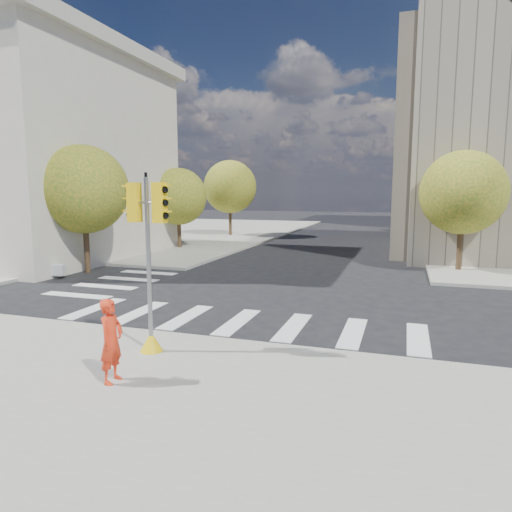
% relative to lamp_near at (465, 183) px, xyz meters
% --- Properties ---
extents(ground, '(160.00, 160.00, 0.00)m').
position_rel_lamp_near_xyz_m(ground, '(-8.00, -14.00, -4.58)').
color(ground, black).
rests_on(ground, ground).
extents(sidewalk_near, '(30.00, 14.00, 0.15)m').
position_rel_lamp_near_xyz_m(sidewalk_near, '(-8.00, -25.00, -4.50)').
color(sidewalk_near, gray).
rests_on(sidewalk_near, ground).
extents(sidewalk_far_left, '(28.00, 40.00, 0.15)m').
position_rel_lamp_near_xyz_m(sidewalk_far_left, '(-28.00, 12.00, -4.50)').
color(sidewalk_far_left, gray).
rests_on(sidewalk_far_left, ground).
extents(classical_building, '(19.00, 15.00, 12.70)m').
position_rel_lamp_near_xyz_m(classical_building, '(-28.00, -6.00, 1.86)').
color(classical_building, beige).
rests_on(classical_building, ground).
extents(tree_lw_near, '(4.40, 4.40, 6.41)m').
position_rel_lamp_near_xyz_m(tree_lw_near, '(-18.50, -10.00, -0.38)').
color(tree_lw_near, '#382616').
rests_on(tree_lw_near, ground).
extents(tree_lw_mid, '(4.00, 4.00, 5.77)m').
position_rel_lamp_near_xyz_m(tree_lw_mid, '(-18.50, 0.00, -0.82)').
color(tree_lw_mid, '#382616').
rests_on(tree_lw_mid, ground).
extents(tree_lw_far, '(4.80, 4.80, 6.95)m').
position_rel_lamp_near_xyz_m(tree_lw_far, '(-18.50, 10.00, -0.04)').
color(tree_lw_far, '#382616').
rests_on(tree_lw_far, ground).
extents(tree_re_near, '(4.20, 4.20, 6.16)m').
position_rel_lamp_near_xyz_m(tree_re_near, '(-0.50, -4.00, -0.53)').
color(tree_re_near, '#382616').
rests_on(tree_re_near, ground).
extents(tree_re_mid, '(4.60, 4.60, 6.66)m').
position_rel_lamp_near_xyz_m(tree_re_mid, '(-0.50, 8.00, -0.23)').
color(tree_re_mid, '#382616').
rests_on(tree_re_mid, ground).
extents(tree_re_far, '(4.00, 4.00, 5.88)m').
position_rel_lamp_near_xyz_m(tree_re_far, '(-0.50, 20.00, -0.71)').
color(tree_re_far, '#382616').
rests_on(tree_re_far, ground).
extents(lamp_near, '(0.35, 0.18, 8.11)m').
position_rel_lamp_near_xyz_m(lamp_near, '(0.00, 0.00, 0.00)').
color(lamp_near, black).
rests_on(lamp_near, sidewalk_far_right).
extents(lamp_far, '(0.35, 0.18, 8.11)m').
position_rel_lamp_near_xyz_m(lamp_far, '(0.00, 14.00, 0.00)').
color(lamp_far, black).
rests_on(lamp_far, sidewalk_far_right).
extents(traffic_signal, '(1.08, 0.56, 4.40)m').
position_rel_lamp_near_xyz_m(traffic_signal, '(-9.07, -19.55, -2.57)').
color(traffic_signal, yellow).
rests_on(traffic_signal, sidewalk_near).
extents(photographer, '(0.46, 0.67, 1.77)m').
position_rel_lamp_near_xyz_m(photographer, '(-8.86, -21.43, -3.54)').
color(photographer, red).
rests_on(photographer, sidewalk_near).
extents(planter_wall, '(5.88, 2.02, 0.50)m').
position_rel_lamp_near_xyz_m(planter_wall, '(-21.41, -12.46, -4.18)').
color(planter_wall, silver).
rests_on(planter_wall, sidewalk_left_near).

